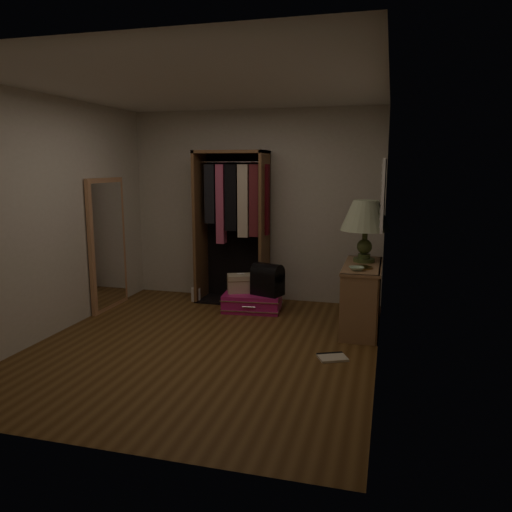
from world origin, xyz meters
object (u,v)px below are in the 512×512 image
at_px(floor_mirror, 108,244).
at_px(train_case, 241,283).
at_px(pink_suitcase, 252,301).
at_px(console_bookshelf, 362,294).
at_px(table_lamp, 366,217).
at_px(white_jug, 196,294).
at_px(open_wardrobe, 234,213).
at_px(black_bag, 268,279).

relative_size(floor_mirror, train_case, 4.18).
distance_m(floor_mirror, pink_suitcase, 2.01).
relative_size(console_bookshelf, table_lamp, 1.57).
bearing_deg(white_jug, pink_suitcase, -13.67).
bearing_deg(table_lamp, pink_suitcase, 171.90).
relative_size(floor_mirror, pink_suitcase, 2.13).
bearing_deg(open_wardrobe, black_bag, -35.92).
bearing_deg(pink_suitcase, train_case, 169.00).
height_order(console_bookshelf, black_bag, console_bookshelf).
xyz_separation_m(pink_suitcase, black_bag, (0.21, -0.03, 0.32)).
distance_m(console_bookshelf, train_case, 1.61).
bearing_deg(floor_mirror, train_case, 13.52).
bearing_deg(console_bookshelf, table_lamp, 88.21).
xyz_separation_m(console_bookshelf, pink_suitcase, (-1.40, 0.34, -0.28)).
height_order(floor_mirror, train_case, floor_mirror).
distance_m(console_bookshelf, black_bag, 1.23).
relative_size(train_case, table_lamp, 0.57).
relative_size(pink_suitcase, black_bag, 1.82).
distance_m(open_wardrobe, black_bag, 1.05).
xyz_separation_m(open_wardrobe, white_jug, (-0.51, -0.17, -1.12)).
distance_m(black_bag, white_jug, 1.16).
bearing_deg(table_lamp, open_wardrobe, 161.77).
bearing_deg(floor_mirror, white_jug, 31.94).
bearing_deg(train_case, table_lamp, -29.54).
height_order(console_bookshelf, floor_mirror, floor_mirror).
distance_m(pink_suitcase, train_case, 0.28).
bearing_deg(white_jug, console_bookshelf, -13.65).
xyz_separation_m(train_case, black_bag, (0.37, -0.04, 0.09)).
distance_m(console_bookshelf, white_jug, 2.36).
height_order(floor_mirror, pink_suitcase, floor_mirror).
distance_m(train_case, black_bag, 0.39).
bearing_deg(open_wardrobe, white_jug, -161.80).
bearing_deg(pink_suitcase, black_bag, -14.16).
relative_size(open_wardrobe, table_lamp, 2.87).
relative_size(black_bag, white_jug, 1.92).
bearing_deg(floor_mirror, pink_suitcase, 11.94).
bearing_deg(console_bookshelf, white_jug, 166.35).
bearing_deg(floor_mirror, table_lamp, 3.31).
xyz_separation_m(open_wardrobe, floor_mirror, (-1.48, -0.77, -0.37)).
bearing_deg(open_wardrobe, floor_mirror, -152.49).
distance_m(table_lamp, white_jug, 2.60).
xyz_separation_m(open_wardrobe, pink_suitcase, (0.36, -0.38, -1.10)).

